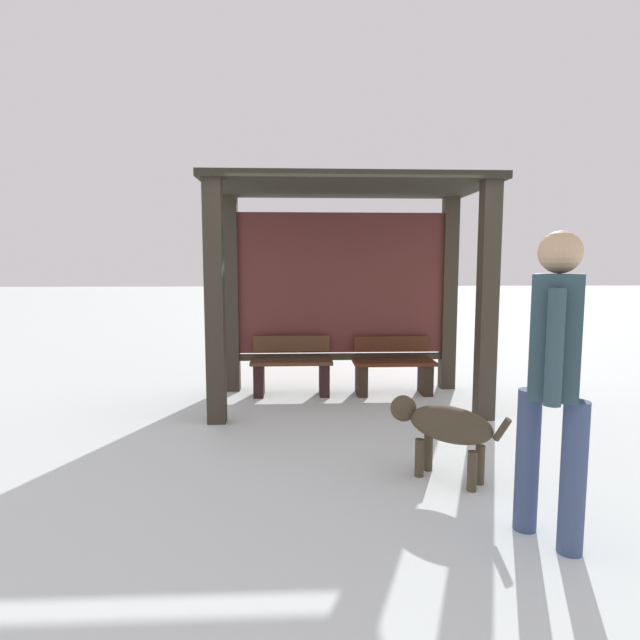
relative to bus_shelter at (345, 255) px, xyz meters
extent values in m
plane|color=white|center=(0.00, -0.24, -1.73)|extent=(60.00, 60.00, 0.00)
cube|color=#342E23|center=(-1.40, -0.92, -0.50)|extent=(0.18, 0.18, 2.47)
cube|color=#342E23|center=(1.40, -0.92, -0.50)|extent=(0.18, 0.18, 2.47)
cube|color=#342E23|center=(-1.40, 0.45, -0.50)|extent=(0.18, 0.18, 2.47)
cube|color=#342E23|center=(1.40, 0.45, -0.50)|extent=(0.18, 0.18, 2.47)
cube|color=#28271C|center=(0.00, -0.24, 0.78)|extent=(3.10, 1.67, 0.08)
cube|color=#5B2925|center=(0.00, 0.45, -0.35)|extent=(2.62, 0.08, 1.78)
cube|color=#342E23|center=(0.00, 0.43, -1.30)|extent=(2.62, 0.06, 0.08)
cube|color=#513421|center=(-0.64, 0.15, -1.31)|extent=(1.01, 0.37, 0.04)
cube|color=#513421|center=(-0.64, 0.31, -1.11)|extent=(0.96, 0.04, 0.20)
cube|color=black|center=(-0.23, 0.15, -1.53)|extent=(0.12, 0.31, 0.40)
cube|color=black|center=(-1.04, 0.15, -1.53)|extent=(0.12, 0.31, 0.40)
cube|color=#4C2715|center=(0.64, 0.15, -1.32)|extent=(1.01, 0.42, 0.04)
cube|color=#4C2715|center=(0.64, 0.33, -1.12)|extent=(0.96, 0.04, 0.20)
cube|color=black|center=(1.04, 0.15, -1.54)|extent=(0.12, 0.35, 0.39)
cube|color=black|center=(0.23, 0.15, -1.54)|extent=(0.12, 0.35, 0.39)
cube|color=#2E4851|center=(0.90, -3.32, -0.50)|extent=(0.41, 0.46, 0.70)
sphere|color=tan|center=(0.90, -3.32, -0.03)|extent=(0.24, 0.24, 0.24)
cylinder|color=#3A4A6E|center=(0.83, -3.18, -1.29)|extent=(0.19, 0.19, 0.88)
cylinder|color=#3A4A6E|center=(0.97, -3.45, -1.29)|extent=(0.19, 0.19, 0.88)
cylinder|color=#2E4851|center=(1.02, -3.10, -0.53)|extent=(0.12, 0.12, 0.63)
cylinder|color=#2E4851|center=(0.79, -3.53, -0.53)|extent=(0.12, 0.12, 0.63)
ellipsoid|color=#453B2A|center=(0.57, -2.44, -1.30)|extent=(0.66, 0.62, 0.28)
sphere|color=#453B2A|center=(0.27, -2.18, -1.24)|extent=(0.21, 0.21, 0.21)
cylinder|color=#453B2A|center=(0.87, -2.70, -1.26)|extent=(0.13, 0.12, 0.18)
cylinder|color=#453B2A|center=(0.46, -2.25, -1.58)|extent=(0.07, 0.07, 0.30)
cylinder|color=#453B2A|center=(0.37, -2.36, -1.58)|extent=(0.07, 0.07, 0.30)
cylinder|color=#453B2A|center=(0.78, -2.52, -1.58)|extent=(0.07, 0.07, 0.30)
cylinder|color=#453B2A|center=(0.68, -2.64, -1.58)|extent=(0.07, 0.07, 0.30)
camera|label=1|loc=(-0.58, -6.17, -0.08)|focal=29.07mm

